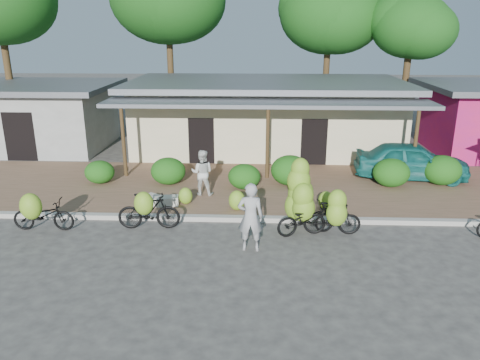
% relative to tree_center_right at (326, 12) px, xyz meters
% --- Properties ---
extents(ground, '(100.00, 100.00, 0.00)m').
position_rel_tree_center_right_xyz_m(ground, '(-3.31, -16.61, -6.57)').
color(ground, '#3D3B39').
rests_on(ground, ground).
extents(sidewalk, '(60.00, 6.00, 0.12)m').
position_rel_tree_center_right_xyz_m(sidewalk, '(-3.31, -11.61, -6.51)').
color(sidewalk, '#886049').
rests_on(sidewalk, ground).
extents(curb, '(60.00, 0.25, 0.15)m').
position_rel_tree_center_right_xyz_m(curb, '(-3.31, -14.61, -6.49)').
color(curb, '#A8A399').
rests_on(curb, ground).
extents(shop_main, '(13.00, 8.50, 3.35)m').
position_rel_tree_center_right_xyz_m(shop_main, '(-3.31, -5.68, -4.84)').
color(shop_main, beige).
rests_on(shop_main, ground).
extents(shop_grey, '(7.00, 6.00, 3.15)m').
position_rel_tree_center_right_xyz_m(shop_grey, '(-14.31, -5.62, -4.95)').
color(shop_grey, '#A8A9A4').
rests_on(shop_grey, ground).
extents(tree_center_right, '(5.65, 5.57, 8.69)m').
position_rel_tree_center_right_xyz_m(tree_center_right, '(0.00, 0.00, 0.00)').
color(tree_center_right, '#45331B').
rests_on(tree_center_right, ground).
extents(tree_near_right, '(4.29, 4.10, 7.48)m').
position_rel_tree_center_right_xyz_m(tree_near_right, '(4.00, -2.00, -0.69)').
color(tree_near_right, '#45331B').
rests_on(tree_near_right, ground).
extents(hedge_0, '(1.11, 1.00, 0.87)m').
position_rel_tree_center_right_xyz_m(hedge_0, '(-9.63, -11.47, -6.01)').
color(hedge_0, '#215313').
rests_on(hedge_0, sidewalk).
extents(hedge_1, '(1.30, 1.17, 1.01)m').
position_rel_tree_center_right_xyz_m(hedge_1, '(-7.02, -11.46, -5.94)').
color(hedge_1, '#215313').
rests_on(hedge_1, sidewalk).
extents(hedge_2, '(1.18, 1.06, 0.92)m').
position_rel_tree_center_right_xyz_m(hedge_2, '(-4.15, -11.88, -5.99)').
color(hedge_2, '#215313').
rests_on(hedge_2, sidewalk).
extents(hedge_3, '(1.44, 1.29, 1.12)m').
position_rel_tree_center_right_xyz_m(hedge_3, '(-2.46, -11.34, -5.89)').
color(hedge_3, '#215313').
rests_on(hedge_3, sidewalk).
extents(hedge_4, '(1.35, 1.21, 1.05)m').
position_rel_tree_center_right_xyz_m(hedge_4, '(1.25, -11.38, -5.92)').
color(hedge_4, '#215313').
rests_on(hedge_4, sidewalk).
extents(hedge_5, '(1.42, 1.28, 1.11)m').
position_rel_tree_center_right_xyz_m(hedge_5, '(3.20, -11.06, -5.89)').
color(hedge_5, '#215313').
rests_on(hedge_5, sidewalk).
extents(bike_far_left, '(1.82, 1.24, 1.38)m').
position_rel_tree_center_right_xyz_m(bike_far_left, '(-9.96, -15.65, -6.00)').
color(bike_far_left, black).
rests_on(bike_far_left, ground).
extents(bike_left, '(1.87, 1.19, 1.39)m').
position_rel_tree_center_right_xyz_m(bike_left, '(-6.86, -15.39, -5.94)').
color(bike_left, black).
rests_on(bike_left, ground).
extents(bike_center, '(1.89, 1.45, 2.16)m').
position_rel_tree_center_right_xyz_m(bike_center, '(-2.34, -15.23, -5.71)').
color(bike_center, black).
rests_on(bike_center, ground).
extents(bike_right, '(1.65, 1.13, 1.59)m').
position_rel_tree_center_right_xyz_m(bike_right, '(-1.48, -15.66, -5.90)').
color(bike_right, black).
rests_on(bike_right, ground).
extents(loose_banana_a, '(0.46, 0.39, 0.57)m').
position_rel_tree_center_right_xyz_m(loose_banana_a, '(-6.05, -13.53, -6.16)').
color(loose_banana_a, '#79A228').
rests_on(loose_banana_a, sidewalk).
extents(loose_banana_b, '(0.53, 0.45, 0.66)m').
position_rel_tree_center_right_xyz_m(loose_banana_b, '(-4.32, -13.99, -6.12)').
color(loose_banana_b, '#79A228').
rests_on(loose_banana_b, sidewalk).
extents(loose_banana_c, '(0.49, 0.41, 0.61)m').
position_rel_tree_center_right_xyz_m(loose_banana_c, '(-1.45, -13.79, -6.14)').
color(loose_banana_c, '#79A228').
rests_on(loose_banana_c, sidewalk).
extents(sack_near, '(0.90, 0.51, 0.30)m').
position_rel_tree_center_right_xyz_m(sack_near, '(-6.70, -13.67, -6.30)').
color(sack_near, beige).
rests_on(sack_near, sidewalk).
extents(sack_far, '(0.83, 0.74, 0.28)m').
position_rel_tree_center_right_xyz_m(sack_far, '(-7.08, -13.57, -6.31)').
color(sack_far, beige).
rests_on(sack_far, sidewalk).
extents(vendor, '(0.71, 0.48, 1.91)m').
position_rel_tree_center_right_xyz_m(vendor, '(-3.83, -16.57, -5.61)').
color(vendor, '#9A9A9A').
rests_on(vendor, ground).
extents(bystander, '(0.83, 0.67, 1.61)m').
position_rel_tree_center_right_xyz_m(bystander, '(-5.60, -12.56, -5.64)').
color(bystander, silver).
rests_on(bystander, sidewalk).
extents(teal_van, '(4.38, 2.11, 1.44)m').
position_rel_tree_center_right_xyz_m(teal_van, '(2.25, -10.41, -5.73)').
color(teal_van, '#166560').
rests_on(teal_van, sidewalk).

